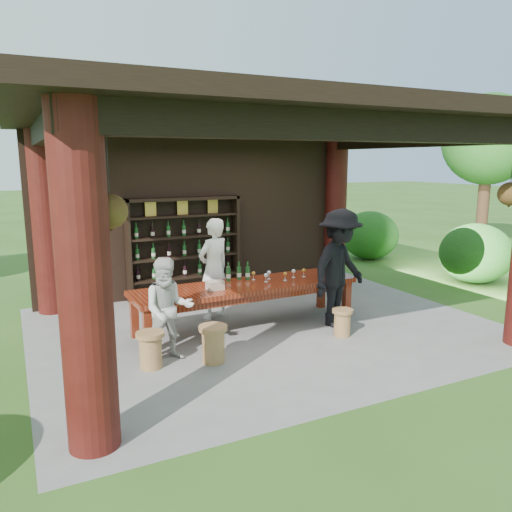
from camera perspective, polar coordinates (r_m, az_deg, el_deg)
name	(u,v)px	position (r m, az deg, el deg)	size (l,w,h in m)	color
ground	(266,327)	(8.49, 1.21, -8.11)	(90.00, 90.00, 0.00)	#2D5119
pavilion	(255,199)	(8.42, -0.16, 6.59)	(7.50, 6.00, 3.60)	slate
wine_shelf	(184,247)	(10.20, -8.19, 0.98)	(2.32, 0.35, 2.04)	black
tasting_table	(246,290)	(8.29, -1.12, -3.96)	(3.82, 1.06, 0.75)	#52160B
stool_near_left	(213,343)	(7.02, -4.91, -9.87)	(0.40, 0.40, 0.52)	olive
stool_near_right	(342,322)	(8.13, 9.83, -7.41)	(0.33, 0.33, 0.44)	olive
stool_far_left	(151,349)	(6.97, -11.96, -10.35)	(0.38, 0.38, 0.50)	olive
host	(214,269)	(8.80, -4.85, -1.44)	(0.65, 0.43, 1.78)	white
guest_woman	(168,309)	(7.04, -9.99, -6.04)	(0.71, 0.55, 1.46)	beige
guest_man	(339,268)	(8.43, 9.52, -1.39)	(1.28, 0.74, 1.98)	black
table_bottles	(238,271)	(8.52, -2.02, -1.71)	(0.42, 0.14, 0.31)	#194C1E
table_glasses	(279,275)	(8.57, 2.61, -2.18)	(0.96, 0.34, 0.15)	silver
napkin_basket	(215,285)	(7.91, -4.70, -3.36)	(0.26, 0.18, 0.14)	#BF6672
shrubs	(316,286)	(8.88, 6.88, -3.45)	(14.65, 8.31, 1.36)	#194C14
trees	(379,134)	(12.16, 13.86, 13.43)	(22.13, 9.74, 4.80)	#3F2819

